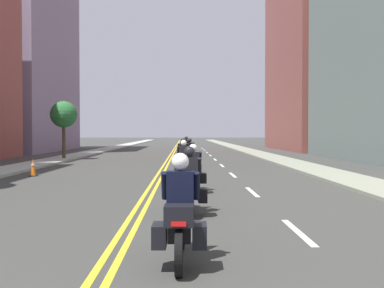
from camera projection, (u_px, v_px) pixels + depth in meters
name	position (u px, v px, depth m)	size (l,w,h in m)	color
ground_plane	(174.00, 151.00, 48.82)	(264.00, 264.00, 0.00)	#383835
sidewalk_left	(101.00, 150.00, 48.69)	(2.17, 144.00, 0.12)	#A1A799
sidewalk_right	(246.00, 150.00, 48.95)	(2.17, 144.00, 0.12)	gray
centreline_yellow_inner	(173.00, 151.00, 48.82)	(0.12, 132.00, 0.01)	yellow
centreline_yellow_outer	(175.00, 151.00, 48.83)	(0.12, 132.00, 0.01)	yellow
lane_dashes_white	(218.00, 162.00, 29.89)	(0.14, 56.40, 0.01)	silver
building_left_2	(20.00, 51.00, 48.11)	(8.44, 18.00, 21.14)	gray
building_right_2	(314.00, 45.00, 51.82)	(7.74, 19.41, 23.73)	brown
motorcycle_0	(180.00, 218.00, 6.73)	(0.77, 2.10, 1.63)	black
motorcycle_1	(190.00, 186.00, 10.88)	(0.78, 2.09, 1.61)	black
motorcycle_2	(193.00, 172.00, 14.98)	(0.78, 2.21, 1.56)	black
motorcycle_3	(184.00, 162.00, 19.68)	(0.77, 2.16, 1.62)	black
motorcycle_4	(183.00, 157.00, 24.05)	(0.77, 2.30, 1.64)	black
motorcycle_5	(190.00, 154.00, 27.64)	(0.78, 2.29, 1.60)	black
motorcycle_6	(184.00, 151.00, 31.74)	(0.78, 2.29, 1.59)	black
motorcycle_7	(186.00, 149.00, 36.30)	(0.77, 2.18, 1.65)	black
traffic_cone_2	(33.00, 167.00, 20.29)	(0.32, 0.32, 0.81)	black
street_tree_0	(64.00, 115.00, 32.88)	(1.91, 1.91, 4.21)	#463A25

